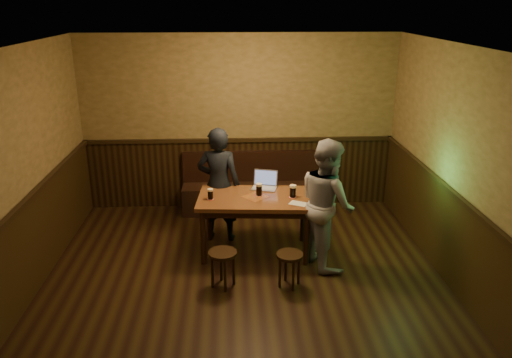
{
  "coord_description": "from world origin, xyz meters",
  "views": [
    {
      "loc": [
        -0.13,
        -4.82,
        3.27
      ],
      "look_at": [
        0.17,
        1.19,
        1.09
      ],
      "focal_mm": 35.0,
      "sensor_mm": 36.0,
      "label": 1
    }
  ],
  "objects": [
    {
      "name": "pint_right",
      "position": [
        0.66,
        1.25,
        0.89
      ],
      "size": [
        0.11,
        0.11,
        0.17
      ],
      "color": "#A81415",
      "rests_on": "pub_table"
    },
    {
      "name": "room",
      "position": [
        0.0,
        0.22,
        1.2
      ],
      "size": [
        5.04,
        6.04,
        2.84
      ],
      "color": "black",
      "rests_on": "ground"
    },
    {
      "name": "pint_left",
      "position": [
        -0.42,
        1.24,
        0.88
      ],
      "size": [
        0.09,
        0.09,
        0.15
      ],
      "color": "#A81415",
      "rests_on": "pub_table"
    },
    {
      "name": "person_grey",
      "position": [
        1.06,
        0.95,
        0.84
      ],
      "size": [
        0.82,
        0.95,
        1.68
      ],
      "primitive_type": "imported",
      "rotation": [
        0.0,
        0.0,
        1.83
      ],
      "color": "#97989C",
      "rests_on": "ground"
    },
    {
      "name": "stool_right",
      "position": [
        0.54,
        0.4,
        0.35
      ],
      "size": [
        0.39,
        0.39,
        0.43
      ],
      "rotation": [
        0.0,
        0.0,
        0.27
      ],
      "color": "black",
      "rests_on": "ground"
    },
    {
      "name": "pub_table",
      "position": [
        0.17,
        1.29,
        0.7
      ],
      "size": [
        1.57,
        0.97,
        0.81
      ],
      "rotation": [
        0.0,
        0.0,
        -0.07
      ],
      "color": "#583919",
      "rests_on": "ground"
    },
    {
      "name": "bench",
      "position": [
        0.17,
        2.75,
        0.31
      ],
      "size": [
        2.2,
        0.5,
        0.95
      ],
      "color": "black",
      "rests_on": "ground"
    },
    {
      "name": "stool_left",
      "position": [
        -0.26,
        0.43,
        0.37
      ],
      "size": [
        0.4,
        0.4,
        0.46
      ],
      "rotation": [
        0.0,
        0.0,
        0.19
      ],
      "color": "black",
      "rests_on": "ground"
    },
    {
      "name": "menu",
      "position": [
        0.71,
        1.03,
        0.81
      ],
      "size": [
        0.26,
        0.24,
        0.0
      ],
      "primitive_type": "cube",
      "rotation": [
        0.0,
        0.0,
        -0.49
      ],
      "color": "silver",
      "rests_on": "pub_table"
    },
    {
      "name": "pint_mid",
      "position": [
        0.22,
        1.34,
        0.89
      ],
      "size": [
        0.11,
        0.11,
        0.17
      ],
      "color": "#A81415",
      "rests_on": "pub_table"
    },
    {
      "name": "laptop",
      "position": [
        0.32,
        1.63,
        0.87
      ],
      "size": [
        0.39,
        0.35,
        0.24
      ],
      "rotation": [
        0.0,
        0.0,
        -0.27
      ],
      "color": "silver",
      "rests_on": "pub_table"
    },
    {
      "name": "person_suit",
      "position": [
        -0.32,
        1.74,
        0.82
      ],
      "size": [
        0.66,
        0.49,
        1.65
      ],
      "primitive_type": "imported",
      "rotation": [
        0.0,
        0.0,
        2.97
      ],
      "color": "black",
      "rests_on": "ground"
    }
  ]
}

